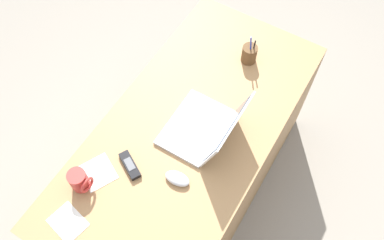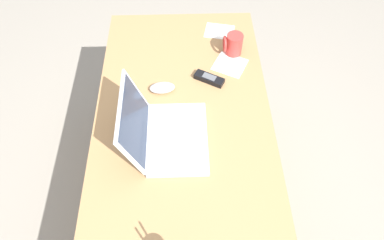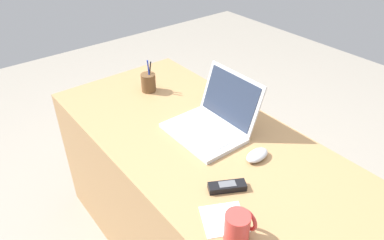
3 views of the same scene
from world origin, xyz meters
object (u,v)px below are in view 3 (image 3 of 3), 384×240
at_px(laptop, 212,121).
at_px(pen_holder, 148,82).
at_px(computer_mouse, 257,155).
at_px(cordless_phone, 227,187).
at_px(coffee_mug_white, 238,227).

relative_size(laptop, pen_holder, 1.87).
height_order(laptop, computer_mouse, laptop).
bearing_deg(laptop, computer_mouse, 3.12).
bearing_deg(laptop, pen_holder, -177.25).
bearing_deg(laptop, cordless_phone, -32.29).
bearing_deg(computer_mouse, coffee_mug_white, -60.62).
height_order(cordless_phone, pen_holder, pen_holder).
bearing_deg(pen_holder, coffee_mug_white, -16.99).
distance_m(coffee_mug_white, cordless_phone, 0.22).
distance_m(laptop, pen_holder, 0.48).
height_order(coffee_mug_white, cordless_phone, coffee_mug_white).
bearing_deg(pen_holder, computer_mouse, 2.88).
distance_m(cordless_phone, pen_holder, 0.80).
relative_size(coffee_mug_white, pen_holder, 0.60).
relative_size(cordless_phone, pen_holder, 0.79).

